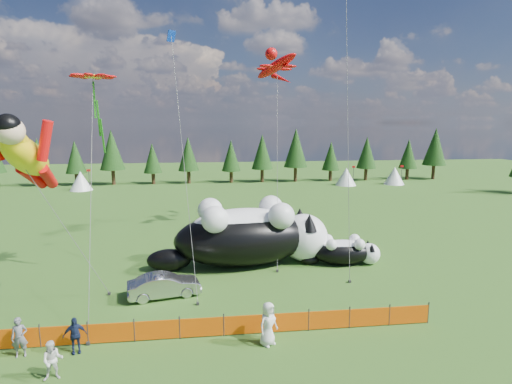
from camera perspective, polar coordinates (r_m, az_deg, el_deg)
ground at (r=22.30m, az=-7.61°, el=-16.06°), size 160.00×160.00×0.00m
safety_fence at (r=19.40m, az=-7.75°, el=-18.58°), size 22.06×0.06×1.10m
tree_line at (r=65.32m, az=-7.29°, el=4.75°), size 90.00×4.00×8.00m
festival_tents at (r=61.56m, az=3.04°, el=2.07°), size 50.00×3.20×2.80m
cat_large at (r=27.60m, az=-0.71°, el=-6.03°), size 12.59×5.33×4.55m
cat_small at (r=28.65m, az=12.69°, el=-8.23°), size 5.48×2.26×1.98m
car at (r=23.68m, az=-12.96°, el=-12.87°), size 4.25×2.24×1.33m
spectator_a at (r=20.33m, az=-30.71°, el=-17.42°), size 0.71×0.54×1.73m
spectator_b at (r=18.23m, az=-27.06°, el=-20.64°), size 0.83×0.59×1.57m
spectator_c at (r=19.59m, az=-24.47°, el=-18.13°), size 1.04×0.74×1.61m
spectator_e at (r=18.50m, az=1.74°, el=-18.30°), size 1.15×1.07×1.97m
superhero_kite at (r=20.88m, az=-30.00°, el=4.48°), size 4.61×5.57×10.75m
gecko_kite at (r=34.65m, az=2.90°, el=17.51°), size 6.36×12.74×16.95m
flower_kite at (r=24.67m, az=-22.26°, el=14.66°), size 3.24×8.43×13.87m
diamond_kite_a at (r=25.51m, az=-11.78°, el=18.89°), size 1.82×5.40×15.77m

